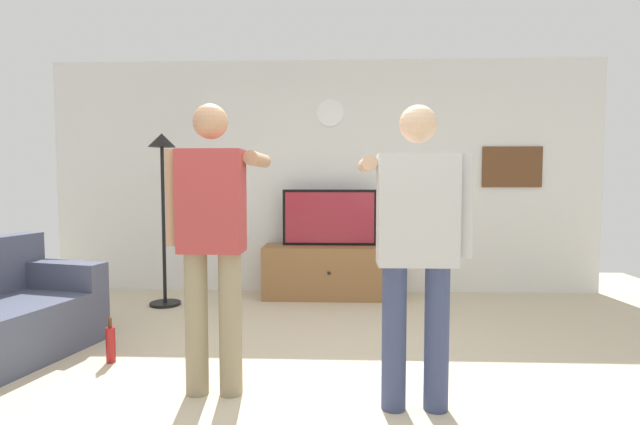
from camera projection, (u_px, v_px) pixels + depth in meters
ground_plane at (308, 400)px, 2.94m from camera, size 8.40×8.40×0.00m
back_wall at (324, 177)px, 5.79m from camera, size 6.40×0.10×2.70m
tv_stand at (329, 271)px, 5.51m from camera, size 1.47×0.52×0.58m
television at (330, 217)px, 5.52m from camera, size 1.05×0.07×0.63m
wall_clock at (330, 113)px, 5.68m from camera, size 0.31×0.03×0.31m
framed_picture at (512, 167)px, 5.65m from camera, size 0.68×0.04×0.47m
floor_lamp at (163, 183)px, 5.10m from camera, size 0.32×0.32×1.80m
person_standing_nearer_lamp at (213, 232)px, 2.99m from camera, size 0.56×0.78×1.77m
person_standing_nearer_couch at (416, 238)px, 2.78m from camera, size 0.62×0.78×1.74m
beverage_bottle at (111, 344)px, 3.55m from camera, size 0.07×0.07×0.33m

